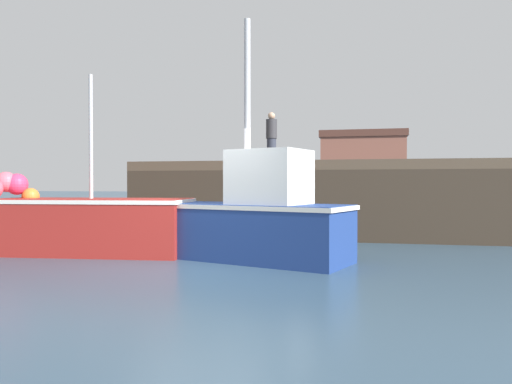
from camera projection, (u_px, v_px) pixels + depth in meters
ground at (198, 268)px, 8.82m from camera, size 120.00×160.00×0.10m
pier at (320, 176)px, 15.48m from camera, size 9.90×7.61×2.05m
fishing_boat_near_left at (87, 222)px, 10.32m from camera, size 4.31×1.94×3.70m
fishing_boat_near_right at (252, 219)px, 9.43m from camera, size 4.19×2.55×4.56m
dockworker at (271, 138)px, 15.47m from camera, size 0.34×0.34×1.62m
warehouse at (363, 168)px, 38.22m from camera, size 6.29×5.46×5.35m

